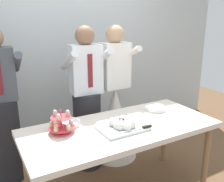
% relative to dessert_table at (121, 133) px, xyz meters
% --- Properties ---
extents(rear_wall, '(5.20, 0.10, 2.90)m').
position_rel_dessert_table_xyz_m(rear_wall, '(0.00, 1.43, 0.75)').
color(rear_wall, silver).
rests_on(rear_wall, ground_plane).
extents(dessert_table, '(1.80, 0.80, 0.78)m').
position_rel_dessert_table_xyz_m(dessert_table, '(0.00, 0.00, 0.00)').
color(dessert_table, silver).
rests_on(dessert_table, ground_plane).
extents(cupcake_stand, '(0.23, 0.23, 0.21)m').
position_rel_dessert_table_xyz_m(cupcake_stand, '(-0.52, 0.14, 0.15)').
color(cupcake_stand, '#D83F4C').
rests_on(cupcake_stand, dessert_table).
extents(main_cake_tray, '(0.44, 0.31, 0.13)m').
position_rel_dessert_table_xyz_m(main_cake_tray, '(-0.02, -0.06, 0.12)').
color(main_cake_tray, silver).
rests_on(main_cake_tray, dessert_table).
extents(plate_stack, '(0.21, 0.21, 0.04)m').
position_rel_dessert_table_xyz_m(plate_stack, '(0.53, 0.16, 0.10)').
color(plate_stack, white).
rests_on(plate_stack, dessert_table).
extents(round_cake, '(0.24, 0.24, 0.06)m').
position_rel_dessert_table_xyz_m(round_cake, '(-0.42, 0.22, 0.10)').
color(round_cake, white).
rests_on(round_cake, dessert_table).
extents(person_groom, '(0.48, 0.51, 1.66)m').
position_rel_dessert_table_xyz_m(person_groom, '(-0.05, 0.68, 0.05)').
color(person_groom, '#232328').
rests_on(person_groom, ground_plane).
extents(person_bride, '(0.56, 0.56, 1.66)m').
position_rel_dessert_table_xyz_m(person_bride, '(0.34, 0.72, -0.12)').
color(person_bride, white).
rests_on(person_bride, ground_plane).
extents(person_guest, '(0.49, 0.51, 1.66)m').
position_rel_dessert_table_xyz_m(person_guest, '(-0.92, 0.87, 0.05)').
color(person_guest, '#232328').
rests_on(person_guest, ground_plane).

